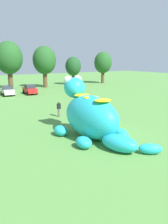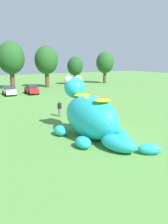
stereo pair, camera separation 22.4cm
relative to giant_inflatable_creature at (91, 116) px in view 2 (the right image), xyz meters
The scene contains 9 objects.
ground_plane 2.08m from the giant_inflatable_creature, ahead, with size 160.00×160.00×0.00m, color #568E42.
giant_inflatable_creature is the anchor object (origin of this frame).
car_white 25.81m from the giant_inflatable_creature, 89.68° to the left, with size 2.15×4.21×1.72m.
car_red 25.41m from the giant_inflatable_creature, 81.01° to the left, with size 2.18×4.22×1.72m.
tree_centre_left 34.06m from the giant_inflatable_creature, 85.03° to the left, with size 5.53×5.53×9.82m.
tree_centre 34.80m from the giant_inflatable_creature, 72.41° to the left, with size 5.12×5.12×9.09m.
tree_centre_right 39.15m from the giant_inflatable_creature, 61.52° to the left, with size 3.87×3.87×6.86m.
tree_mid_right 42.95m from the giant_inflatable_creature, 50.83° to the left, with size 4.58×4.58×8.14m.
spectator_near_inflatable 7.43m from the giant_inflatable_creature, 83.50° to the left, with size 0.38×0.26×1.71m.
Camera 2 is at (-10.83, -14.21, 6.13)m, focal length 35.68 mm.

